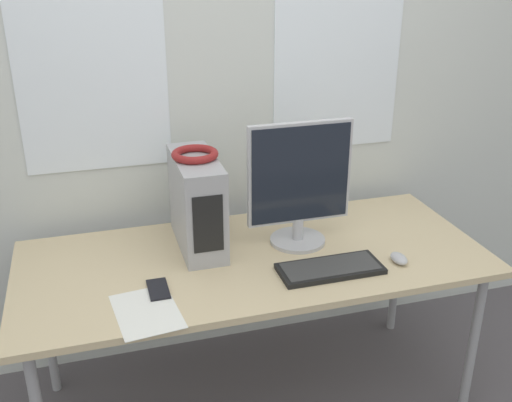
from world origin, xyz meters
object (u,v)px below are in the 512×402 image
(headphones, at_px, (195,154))
(cell_phone, at_px, (158,289))
(keyboard, at_px, (330,268))
(mouse, at_px, (399,258))
(monitor_main, at_px, (299,184))
(pc_tower, at_px, (197,202))

(headphones, height_order, cell_phone, headphones)
(keyboard, relative_size, mouse, 4.26)
(monitor_main, distance_m, mouse, 0.50)
(headphones, relative_size, cell_phone, 1.30)
(monitor_main, bearing_deg, pc_tower, 166.71)
(pc_tower, xyz_separation_m, monitor_main, (0.41, -0.10, 0.07))
(monitor_main, distance_m, cell_phone, 0.71)
(keyboard, height_order, mouse, mouse)
(pc_tower, bearing_deg, mouse, -27.23)
(pc_tower, height_order, monitor_main, monitor_main)
(pc_tower, xyz_separation_m, headphones, (0.00, 0.00, 0.21))
(pc_tower, bearing_deg, headphones, 90.00)
(headphones, bearing_deg, mouse, -27.28)
(mouse, relative_size, cell_phone, 0.66)
(keyboard, distance_m, cell_phone, 0.66)
(monitor_main, relative_size, cell_phone, 3.65)
(pc_tower, relative_size, cell_phone, 3.03)
(pc_tower, relative_size, keyboard, 1.08)
(mouse, xyz_separation_m, cell_phone, (-0.95, 0.06, -0.01))
(pc_tower, xyz_separation_m, cell_phone, (-0.21, -0.32, -0.19))
(pc_tower, bearing_deg, cell_phone, -123.93)
(mouse, bearing_deg, monitor_main, 139.15)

